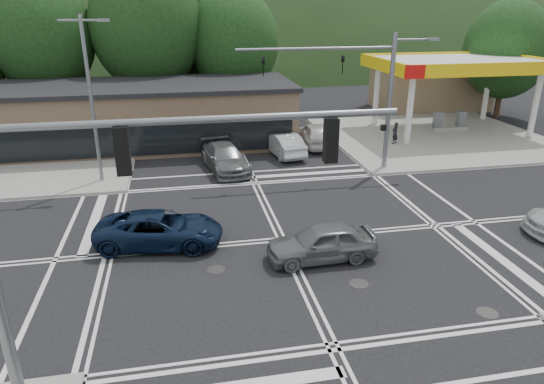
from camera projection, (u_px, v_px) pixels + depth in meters
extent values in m
plane|color=black|center=(282.00, 239.00, 20.84)|extent=(120.00, 120.00, 0.00)
cube|color=gray|center=(431.00, 135.00, 37.24)|extent=(16.00, 16.00, 0.15)
cube|color=gray|center=(11.00, 157.00, 31.84)|extent=(16.00, 16.00, 0.15)
cylinder|color=silver|center=(410.00, 110.00, 33.99)|extent=(0.44, 0.44, 5.00)
cylinder|color=silver|center=(376.00, 96.00, 39.48)|extent=(0.44, 0.44, 5.00)
cylinder|color=silver|center=(535.00, 105.00, 35.79)|extent=(0.44, 0.44, 5.00)
cylinder|color=silver|center=(487.00, 92.00, 41.28)|extent=(0.44, 0.44, 5.00)
cube|color=silver|center=(457.00, 63.00, 36.62)|extent=(12.00, 8.00, 0.60)
cube|color=yellow|center=(489.00, 70.00, 32.97)|extent=(12.20, 0.25, 0.90)
cube|color=yellow|center=(431.00, 58.00, 40.28)|extent=(12.20, 0.25, 0.90)
cube|color=yellow|center=(382.00, 65.00, 35.54)|extent=(0.25, 8.20, 0.90)
cube|color=yellow|center=(527.00, 61.00, 37.71)|extent=(0.25, 8.20, 0.90)
cube|color=red|center=(415.00, 72.00, 31.84)|extent=(1.40, 0.12, 0.90)
cube|color=gray|center=(448.00, 128.00, 38.45)|extent=(3.00, 1.00, 0.30)
cube|color=slate|center=(438.00, 120.00, 38.02)|extent=(0.60, 0.50, 1.30)
cube|color=slate|center=(461.00, 119.00, 38.38)|extent=(0.60, 0.50, 1.30)
cube|color=#846B4F|center=(430.00, 88.00, 46.63)|extent=(10.00, 6.00, 3.80)
cube|color=brown|center=(121.00, 117.00, 34.23)|extent=(24.00, 8.00, 4.00)
ellipsoid|color=#1D3116|center=(192.00, 52.00, 103.17)|extent=(252.00, 126.00, 140.00)
cylinder|color=#382619|center=(52.00, 97.00, 39.40)|extent=(0.50, 0.50, 4.84)
ellipsoid|color=black|center=(42.00, 36.00, 37.69)|extent=(8.00, 8.00, 9.20)
cylinder|color=#382619|center=(152.00, 91.00, 40.76)|extent=(0.50, 0.50, 5.28)
ellipsoid|color=black|center=(146.00, 26.00, 38.90)|extent=(9.00, 9.00, 10.35)
cylinder|color=#382619|center=(235.00, 94.00, 42.18)|extent=(0.50, 0.50, 4.40)
ellipsoid|color=black|center=(233.00, 42.00, 40.63)|extent=(7.60, 7.60, 8.74)
cylinder|color=#382619|center=(198.00, 85.00, 45.22)|extent=(0.50, 0.50, 4.84)
ellipsoid|color=black|center=(195.00, 32.00, 43.51)|extent=(8.40, 8.40, 9.66)
cylinder|color=#382619|center=(499.00, 95.00, 42.75)|extent=(0.50, 0.50, 3.96)
ellipsoid|color=black|center=(507.00, 50.00, 41.35)|extent=(7.20, 7.20, 8.28)
cylinder|color=slate|center=(92.00, 103.00, 25.92)|extent=(0.20, 0.20, 9.00)
cylinder|color=slate|center=(81.00, 20.00, 24.40)|extent=(2.20, 0.12, 0.12)
cube|color=slate|center=(103.00, 20.00, 24.60)|extent=(0.60, 0.25, 0.15)
cylinder|color=slate|center=(389.00, 104.00, 28.38)|extent=(0.28, 0.28, 8.00)
cylinder|color=slate|center=(317.00, 49.00, 26.41)|extent=(9.00, 0.16, 0.16)
imported|color=black|center=(343.00, 65.00, 27.00)|extent=(0.16, 0.20, 1.00)
imported|color=black|center=(263.00, 67.00, 26.19)|extent=(0.16, 0.20, 1.00)
cylinder|color=slate|center=(415.00, 40.00, 27.29)|extent=(2.40, 0.12, 0.12)
cube|color=slate|center=(433.00, 39.00, 27.49)|extent=(0.70, 0.30, 0.15)
cube|color=black|center=(383.00, 128.00, 28.84)|extent=(0.25, 0.30, 0.35)
cylinder|color=slate|center=(194.00, 120.00, 10.07)|extent=(9.00, 0.16, 0.16)
cube|color=black|center=(122.00, 152.00, 10.02)|extent=(0.30, 0.25, 1.00)
cube|color=black|center=(331.00, 141.00, 10.83)|extent=(0.30, 0.25, 1.00)
imported|color=#0B1831|center=(160.00, 229.00, 20.12)|extent=(5.50, 3.15, 1.45)
imported|color=slate|center=(322.00, 242.00, 18.99)|extent=(4.38, 1.85, 1.48)
imported|color=silver|center=(284.00, 144.00, 32.29)|extent=(2.24, 4.77, 1.51)
imported|color=beige|center=(316.00, 134.00, 34.33)|extent=(2.24, 5.07, 1.70)
imported|color=#5B5E60|center=(225.00, 158.00, 29.36)|extent=(2.96, 5.55, 1.53)
imported|color=black|center=(395.00, 133.00, 34.38)|extent=(0.67, 0.60, 1.54)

